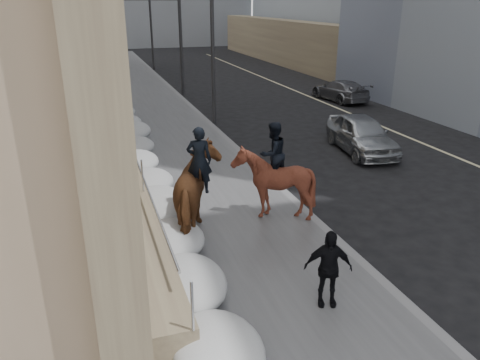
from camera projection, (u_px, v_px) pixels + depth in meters
name	position (u px, v px, depth m)	size (l,w,h in m)	color
ground	(256.00, 288.00, 9.96)	(140.00, 140.00, 0.00)	black
sidewalk	(171.00, 151.00, 18.80)	(5.00, 80.00, 0.12)	#4D4D50
curb	(233.00, 145.00, 19.57)	(0.24, 80.00, 0.12)	slate
lane_line	(393.00, 131.00, 21.89)	(0.15, 70.00, 0.01)	#BFB78C
streetlight_mid	(209.00, 27.00, 21.52)	(1.71, 0.24, 8.00)	#2D2D30
streetlight_far	(148.00, 15.00, 39.24)	(1.71, 0.24, 8.00)	#2D2D30
traffic_signal	(165.00, 30.00, 28.62)	(4.10, 0.22, 6.00)	#2D2D30
snow_bank	(140.00, 159.00, 16.56)	(1.70, 18.10, 0.76)	silver
mounted_horse_left	(198.00, 190.00, 11.79)	(1.87, 2.82, 2.75)	#532F18
mounted_horse_right	(273.00, 179.00, 12.64)	(2.16, 2.27, 2.66)	#4F2316
pedestrian	(328.00, 268.00, 9.01)	(0.93, 0.39, 1.59)	black
car_silver	(361.00, 134.00, 18.70)	(1.74, 4.33, 1.48)	#A5A9AD
car_grey	(340.00, 90.00, 28.33)	(1.75, 4.31, 1.25)	slate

